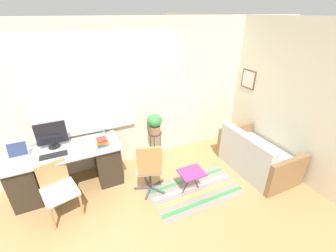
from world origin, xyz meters
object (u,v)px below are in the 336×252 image
at_px(office_chair_swivel, 150,167).
at_px(potted_plant, 155,123).
at_px(laptop, 18,157).
at_px(monitor, 52,135).
at_px(desk_chair_wooden, 58,188).
at_px(book_stack, 102,142).
at_px(plant_stand, 155,135).
at_px(mouse, 74,151).
at_px(keyboard, 54,155).
at_px(folding_stool, 192,174).
at_px(desk_lamp, 102,122).
at_px(couch_loveseat, 255,157).

xyz_separation_m(office_chair_swivel, potted_plant, (0.47, 0.93, 0.28)).
distance_m(laptop, monitor, 0.55).
bearing_deg(monitor, desk_chair_wooden, -92.61).
bearing_deg(potted_plant, book_stack, -161.68).
xyz_separation_m(book_stack, plant_stand, (1.08, 0.36, -0.32)).
bearing_deg(mouse, laptop, 171.37).
relative_size(monitor, office_chair_swivel, 0.47).
relative_size(keyboard, folding_stool, 0.99).
height_order(mouse, desk_lamp, desk_lamp).
xyz_separation_m(couch_loveseat, potted_plant, (-1.57, 1.21, 0.52)).
relative_size(monitor, keyboard, 1.15).
bearing_deg(potted_plant, office_chair_swivel, -117.02).
xyz_separation_m(desk_lamp, folding_stool, (1.17, -1.04, -0.75)).
bearing_deg(monitor, desk_lamp, -6.39).
distance_m(desk_lamp, folding_stool, 1.73).
height_order(laptop, folding_stool, laptop).
relative_size(desk_lamp, book_stack, 2.20).
bearing_deg(mouse, plant_stand, 13.28).
bearing_deg(plant_stand, folding_stool, -82.22).
height_order(couch_loveseat, plant_stand, couch_loveseat).
distance_m(desk_lamp, potted_plant, 1.06).
distance_m(mouse, potted_plant, 1.57).
distance_m(office_chair_swivel, potted_plant, 1.08).
bearing_deg(keyboard, desk_chair_wooden, -91.60).
height_order(desk_lamp, potted_plant, desk_lamp).
xyz_separation_m(laptop, potted_plant, (2.30, 0.24, -0.03)).
height_order(desk_lamp, couch_loveseat, desk_lamp).
bearing_deg(desk_chair_wooden, laptop, 118.65).
bearing_deg(couch_loveseat, plant_stand, 52.47).
bearing_deg(monitor, office_chair_swivel, -32.84).
distance_m(laptop, desk_lamp, 1.32).
bearing_deg(mouse, desk_lamp, 21.36).
relative_size(desk_lamp, plant_stand, 0.83).
distance_m(plant_stand, folding_stool, 1.22).
relative_size(desk_lamp, couch_loveseat, 0.34).
xyz_separation_m(couch_loveseat, plant_stand, (-1.57, 1.21, 0.24)).
distance_m(mouse, couch_loveseat, 3.25).
relative_size(laptop, plant_stand, 0.55).
distance_m(monitor, mouse, 0.45).
xyz_separation_m(monitor, plant_stand, (1.80, 0.07, -0.48)).
relative_size(plant_stand, folding_stool, 1.42).
bearing_deg(potted_plant, desk_chair_wooden, -157.85).
bearing_deg(couch_loveseat, mouse, 74.72).
height_order(office_chair_swivel, folding_stool, office_chair_swivel).
height_order(office_chair_swivel, couch_loveseat, office_chair_swivel).
distance_m(desk_lamp, couch_loveseat, 2.90).
height_order(keyboard, folding_stool, keyboard).
distance_m(monitor, book_stack, 0.80).
bearing_deg(potted_plant, plant_stand, 0.00).
distance_m(monitor, folding_stool, 2.36).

